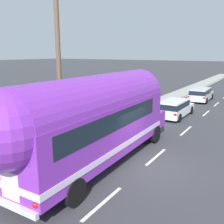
% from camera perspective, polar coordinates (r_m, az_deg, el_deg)
% --- Properties ---
extents(ground_plane, '(300.00, 300.00, 0.00)m').
position_cam_1_polar(ground_plane, '(12.21, 7.37, -11.68)').
color(ground_plane, '#38383D').
extents(lane_markings, '(4.07, 80.00, 0.01)m').
position_cam_1_polar(lane_markings, '(24.57, 13.87, 0.71)').
color(lane_markings, silver).
rests_on(lane_markings, ground).
extents(sidewalk_slab, '(2.25, 90.00, 0.15)m').
position_cam_1_polar(sidewalk_slab, '(22.86, 6.25, 0.29)').
color(sidewalk_slab, '#9E9B93').
rests_on(sidewalk_slab, ground).
extents(utility_pole, '(1.80, 0.24, 8.50)m').
position_cam_1_polar(utility_pole, '(13.55, -11.62, 9.98)').
color(utility_pole, brown).
rests_on(utility_pole, ground).
extents(painted_bus, '(2.76, 11.86, 4.12)m').
position_cam_1_polar(painted_bus, '(11.18, -4.55, -1.41)').
color(painted_bus, purple).
rests_on(painted_bus, ground).
extents(car_lead, '(1.93, 4.61, 1.37)m').
position_cam_1_polar(car_lead, '(21.27, 13.57, 1.00)').
color(car_lead, white).
rests_on(car_lead, ground).
extents(car_second, '(1.97, 4.58, 1.37)m').
position_cam_1_polar(car_second, '(29.06, 18.92, 3.83)').
color(car_second, silver).
rests_on(car_second, ground).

